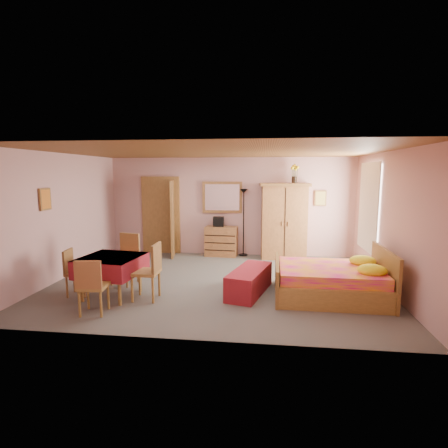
# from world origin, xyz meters

# --- Properties ---
(floor) EXTENTS (6.50, 6.50, 0.00)m
(floor) POSITION_xyz_m (0.00, 0.00, 0.00)
(floor) COLOR #68645C
(floor) RESTS_ON ground
(ceiling) EXTENTS (6.50, 6.50, 0.00)m
(ceiling) POSITION_xyz_m (0.00, 0.00, 2.60)
(ceiling) COLOR brown
(ceiling) RESTS_ON wall_back
(wall_back) EXTENTS (6.50, 0.10, 2.60)m
(wall_back) POSITION_xyz_m (0.00, 2.50, 1.30)
(wall_back) COLOR tan
(wall_back) RESTS_ON floor
(wall_front) EXTENTS (6.50, 0.10, 2.60)m
(wall_front) POSITION_xyz_m (0.00, -2.50, 1.30)
(wall_front) COLOR tan
(wall_front) RESTS_ON floor
(wall_left) EXTENTS (0.10, 5.00, 2.60)m
(wall_left) POSITION_xyz_m (-3.25, 0.00, 1.30)
(wall_left) COLOR tan
(wall_left) RESTS_ON floor
(wall_right) EXTENTS (0.10, 5.00, 2.60)m
(wall_right) POSITION_xyz_m (3.25, 0.00, 1.30)
(wall_right) COLOR tan
(wall_right) RESTS_ON floor
(doorway) EXTENTS (1.06, 0.12, 2.15)m
(doorway) POSITION_xyz_m (-1.90, 2.47, 1.02)
(doorway) COLOR #9E6B35
(doorway) RESTS_ON floor
(window) EXTENTS (0.08, 1.40, 1.95)m
(window) POSITION_xyz_m (3.21, 1.20, 1.45)
(window) COLOR white
(window) RESTS_ON wall_right
(picture_left) EXTENTS (0.04, 0.32, 0.42)m
(picture_left) POSITION_xyz_m (-3.22, -0.60, 1.70)
(picture_left) COLOR orange
(picture_left) RESTS_ON wall_left
(picture_back) EXTENTS (0.30, 0.04, 0.40)m
(picture_back) POSITION_xyz_m (2.35, 2.47, 1.55)
(picture_back) COLOR #D8BF59
(picture_back) RESTS_ON wall_back
(chest_of_drawers) EXTENTS (0.86, 0.47, 0.79)m
(chest_of_drawers) POSITION_xyz_m (-0.21, 2.27, 0.39)
(chest_of_drawers) COLOR #A36637
(chest_of_drawers) RESTS_ON floor
(wall_mirror) EXTENTS (1.06, 0.12, 0.84)m
(wall_mirror) POSITION_xyz_m (-0.21, 2.48, 1.55)
(wall_mirror) COLOR white
(wall_mirror) RESTS_ON wall_back
(stereo) EXTENTS (0.29, 0.21, 0.26)m
(stereo) POSITION_xyz_m (-0.29, 2.30, 0.92)
(stereo) COLOR black
(stereo) RESTS_ON chest_of_drawers
(floor_lamp) EXTENTS (0.25, 0.25, 1.78)m
(floor_lamp) POSITION_xyz_m (0.37, 2.38, 0.89)
(floor_lamp) COLOR black
(floor_lamp) RESTS_ON floor
(wardrobe) EXTENTS (1.27, 0.71, 1.94)m
(wardrobe) POSITION_xyz_m (1.42, 2.21, 0.97)
(wardrobe) COLOR #AD6D3A
(wardrobe) RESTS_ON floor
(sunflower_vase) EXTENTS (0.20, 0.20, 0.47)m
(sunflower_vase) POSITION_xyz_m (1.65, 2.23, 2.17)
(sunflower_vase) COLOR yellow
(sunflower_vase) RESTS_ON wardrobe
(bed) EXTENTS (1.97, 1.57, 0.90)m
(bed) POSITION_xyz_m (2.10, -0.59, 0.45)
(bed) COLOR #E41688
(bed) RESTS_ON floor
(bench) EXTENTS (0.83, 1.43, 0.45)m
(bench) POSITION_xyz_m (0.67, -0.57, 0.23)
(bench) COLOR maroon
(bench) RESTS_ON floor
(dining_table) EXTENTS (1.11, 1.11, 0.73)m
(dining_table) POSITION_xyz_m (-1.76, -1.04, 0.37)
(dining_table) COLOR maroon
(dining_table) RESTS_ON floor
(chair_south) EXTENTS (0.45, 0.45, 0.90)m
(chair_south) POSITION_xyz_m (-1.71, -1.80, 0.45)
(chair_south) COLOR olive
(chair_south) RESTS_ON floor
(chair_north) EXTENTS (0.54, 0.54, 0.99)m
(chair_north) POSITION_xyz_m (-1.82, -0.32, 0.50)
(chair_north) COLOR #A27037
(chair_north) RESTS_ON floor
(chair_west) EXTENTS (0.43, 0.43, 0.84)m
(chair_west) POSITION_xyz_m (-2.38, -1.04, 0.42)
(chair_west) COLOR #9E6635
(chair_west) RESTS_ON floor
(chair_east) EXTENTS (0.45, 0.45, 0.99)m
(chair_east) POSITION_xyz_m (-1.11, -1.10, 0.50)
(chair_east) COLOR #AD7C3A
(chair_east) RESTS_ON floor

